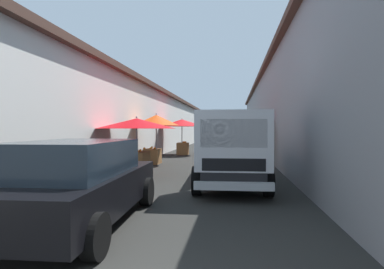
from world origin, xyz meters
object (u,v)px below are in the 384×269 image
object	(u,v)px
hatchback_car	(78,182)
plastic_stool	(116,171)
fruit_stall_near_left	(156,126)
fruit_stall_far_right	(137,130)
fruit_stall_near_right	(245,128)
vendor_by_crates	(247,140)
delivery_truck	(231,152)
fruit_stall_mid_lane	(182,125)
fruit_stall_far_left	(252,126)

from	to	relation	value
hatchback_car	plastic_stool	xyz separation A→B (m)	(4.01, 0.99, -0.41)
fruit_stall_near_left	plastic_stool	distance (m)	4.86
fruit_stall_far_right	plastic_stool	bearing A→B (deg)	168.01
fruit_stall_near_right	vendor_by_crates	distance (m)	2.51
fruit_stall_near_left	vendor_by_crates	size ratio (longest dim) A/B	1.41
fruit_stall_far_right	fruit_stall_near_right	world-z (taller)	fruit_stall_near_right
fruit_stall_near_right	plastic_stool	world-z (taller)	fruit_stall_near_right
delivery_truck	plastic_stool	size ratio (longest dim) A/B	11.49
plastic_stool	vendor_by_crates	bearing A→B (deg)	-25.61
hatchback_car	vendor_by_crates	xyz separation A→B (m)	(13.15, -3.38, 0.24)
vendor_by_crates	fruit_stall_mid_lane	bearing A→B (deg)	81.94
fruit_stall_far_right	vendor_by_crates	bearing A→B (deg)	-27.48
fruit_stall_near_left	fruit_stall_mid_lane	world-z (taller)	fruit_stall_near_left
fruit_stall_far_left	delivery_truck	xyz separation A→B (m)	(-6.03, 0.92, -0.77)
fruit_stall_far_left	vendor_by_crates	bearing A→B (deg)	1.51
fruit_stall_far_left	fruit_stall_mid_lane	bearing A→B (deg)	43.03
hatchback_car	fruit_stall_far_right	bearing A→B (deg)	8.01
delivery_truck	vendor_by_crates	size ratio (longest dim) A/B	2.96
fruit_stall_near_right	delivery_truck	xyz separation A→B (m)	(-12.27, 0.83, -0.68)
fruit_stall_far_left	vendor_by_crates	world-z (taller)	fruit_stall_far_left
delivery_truck	fruit_stall_mid_lane	bearing A→B (deg)	17.04
fruit_stall_far_right	plastic_stool	distance (m)	1.78
fruit_stall_near_right	hatchback_car	world-z (taller)	fruit_stall_near_right
fruit_stall_far_left	vendor_by_crates	size ratio (longest dim) A/B	1.44
fruit_stall_near_left	plastic_stool	xyz separation A→B (m)	(-4.63, 0.01, -1.46)
hatchback_car	plastic_stool	distance (m)	4.16
fruit_stall_near_left	hatchback_car	bearing A→B (deg)	-173.54
hatchback_car	delivery_truck	distance (m)	4.17
fruit_stall_mid_lane	vendor_by_crates	bearing A→B (deg)	-98.06
hatchback_car	delivery_truck	xyz separation A→B (m)	(3.27, -2.57, 0.30)
fruit_stall_near_left	fruit_stall_mid_lane	xyz separation A→B (m)	(5.07, -0.35, 0.09)
fruit_stall_near_right	vendor_by_crates	world-z (taller)	fruit_stall_near_right
fruit_stall_far_right	delivery_truck	distance (m)	3.88
fruit_stall_far_left	vendor_by_crates	xyz separation A→B (m)	(3.84, 0.10, -0.83)
fruit_stall_near_left	vendor_by_crates	bearing A→B (deg)	-44.11
fruit_stall_far_left	fruit_stall_near_right	bearing A→B (deg)	0.79
fruit_stall_far_right	fruit_stall_mid_lane	xyz separation A→B (m)	(8.49, -0.10, 0.27)
fruit_stall_near_right	hatchback_car	distance (m)	15.94
delivery_truck	plastic_stool	distance (m)	3.71
fruit_stall_near_left	hatchback_car	size ratio (longest dim) A/B	0.60
fruit_stall_far_right	plastic_stool	xyz separation A→B (m)	(-1.21, 0.26, -1.28)
delivery_truck	hatchback_car	bearing A→B (deg)	141.85
fruit_stall_near_right	plastic_stool	bearing A→B (deg)	159.14
fruit_stall_mid_lane	delivery_truck	bearing A→B (deg)	-162.96
fruit_stall_far_right	fruit_stall_mid_lane	world-z (taller)	fruit_stall_mid_lane
fruit_stall_mid_lane	plastic_stool	size ratio (longest dim) A/B	6.49
fruit_stall_far_left	delivery_truck	bearing A→B (deg)	171.37
vendor_by_crates	plastic_stool	xyz separation A→B (m)	(-9.13, 4.38, -0.65)
fruit_stall_mid_lane	plastic_stool	world-z (taller)	fruit_stall_mid_lane
fruit_stall_far_right	fruit_stall_near_right	bearing A→B (deg)	-21.85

